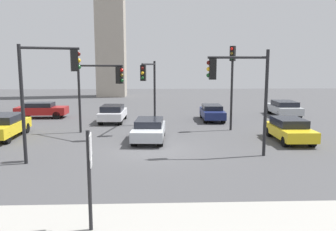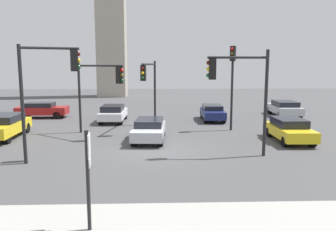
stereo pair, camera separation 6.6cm
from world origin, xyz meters
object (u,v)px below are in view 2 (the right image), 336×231
at_px(traffic_light_4, 48,79).
at_px(traffic_light_3, 232,73).
at_px(car_2, 149,129).
at_px(traffic_light_2, 149,80).
at_px(car_4, 212,112).
at_px(car_3, 113,113).
at_px(car_0, 290,129).
at_px(traffic_light_1, 239,83).
at_px(car_6, 284,108).
at_px(car_1, 3,126).
at_px(car_5, 42,110).
at_px(direction_sign, 88,171).
at_px(traffic_light_0, 99,83).

bearing_deg(traffic_light_4, traffic_light_3, 15.74).
height_order(traffic_light_4, car_2, traffic_light_4).
relative_size(traffic_light_2, car_4, 1.20).
distance_m(car_3, car_4, 7.99).
relative_size(traffic_light_3, car_0, 1.41).
bearing_deg(traffic_light_1, car_6, -118.70).
relative_size(traffic_light_1, car_1, 1.14).
relative_size(car_5, car_6, 0.92).
distance_m(traffic_light_1, traffic_light_2, 8.46).
relative_size(direction_sign, traffic_light_1, 0.52).
height_order(traffic_light_1, traffic_light_3, traffic_light_3).
xyz_separation_m(car_1, car_6, (20.69, 8.18, -0.04)).
bearing_deg(car_5, car_1, -88.45).
bearing_deg(traffic_light_0, car_3, 125.83).
xyz_separation_m(direction_sign, car_5, (-7.96, 20.41, -1.06)).
bearing_deg(traffic_light_1, traffic_light_4, 4.18).
distance_m(car_4, car_6, 6.96).
bearing_deg(traffic_light_1, car_4, -92.25).
distance_m(car_3, car_6, 14.85).
height_order(traffic_light_4, car_0, traffic_light_4).
bearing_deg(traffic_light_4, car_0, -3.63).
xyz_separation_m(car_0, car_4, (-3.33, 7.67, -0.03)).
bearing_deg(traffic_light_2, traffic_light_0, -45.01).
bearing_deg(car_2, car_3, -152.31).
bearing_deg(car_1, traffic_light_0, 92.78).
height_order(direction_sign, car_1, direction_sign).
xyz_separation_m(car_0, car_2, (-8.32, 0.48, -0.03)).
xyz_separation_m(traffic_light_1, car_1, (-13.49, 4.68, -2.86)).
height_order(direction_sign, traffic_light_4, traffic_light_4).
distance_m(traffic_light_4, car_4, 15.18).
distance_m(car_2, car_3, 7.36).
bearing_deg(car_4, traffic_light_1, -1.00).
xyz_separation_m(car_3, car_6, (14.64, 2.47, 0.02)).
xyz_separation_m(traffic_light_4, car_6, (16.16, 13.42, -3.12)).
xyz_separation_m(traffic_light_2, car_0, (8.36, -3.99, -2.73)).
bearing_deg(traffic_light_0, traffic_light_2, 71.34).
height_order(traffic_light_0, car_4, traffic_light_0).
relative_size(traffic_light_0, car_2, 1.13).
xyz_separation_m(direction_sign, traffic_light_1, (5.80, 7.75, 1.85)).
relative_size(traffic_light_1, car_2, 1.23).
xyz_separation_m(car_1, car_2, (9.03, -1.02, -0.09)).
height_order(direction_sign, car_4, direction_sign).
xyz_separation_m(car_3, car_4, (7.98, 0.46, -0.04)).
bearing_deg(car_5, car_4, -7.59).
height_order(car_1, car_6, car_1).
distance_m(car_1, car_3, 8.32).
bearing_deg(car_3, traffic_light_4, 173.97).
bearing_deg(traffic_light_3, car_6, 168.84).
relative_size(traffic_light_3, car_2, 1.34).
bearing_deg(traffic_light_4, car_5, 90.06).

